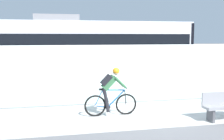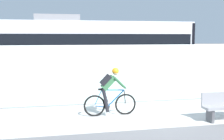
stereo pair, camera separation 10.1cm
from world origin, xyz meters
name	(u,v)px [view 1 (the left image)]	position (x,y,z in m)	size (l,w,h in m)	color
ground_plane	(149,113)	(0.00, 0.00, 0.00)	(200.00, 200.00, 0.00)	slate
bike_path_deck	(149,113)	(0.00, 0.00, 0.01)	(32.00, 3.20, 0.01)	beige
glass_parapet	(134,89)	(0.00, 1.85, 0.50)	(32.00, 0.05, 1.00)	silver
concrete_barrier_wall	(123,69)	(0.00, 3.65, 1.12)	(32.00, 0.36, 2.25)	silver
tram_rail_near	(112,84)	(0.00, 6.13, 0.00)	(32.00, 0.08, 0.01)	#595654
tram_rail_far	(107,80)	(0.00, 7.57, 0.00)	(32.00, 0.08, 0.01)	#595654
tram	(93,50)	(-0.95, 6.85, 1.89)	(11.06, 2.54, 3.81)	silver
cyclist_on_bike	(111,92)	(-1.36, 0.00, 0.80)	(1.77, 0.58, 1.61)	black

